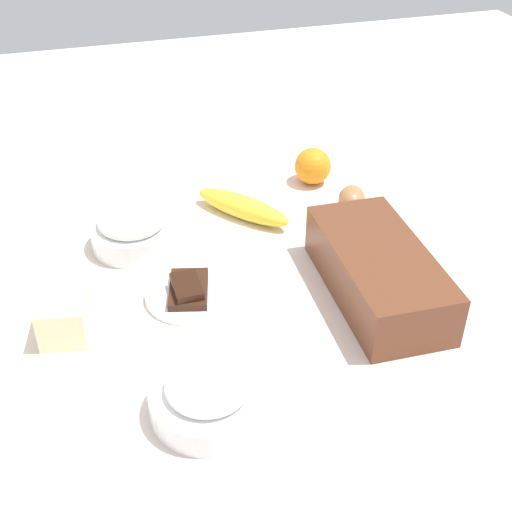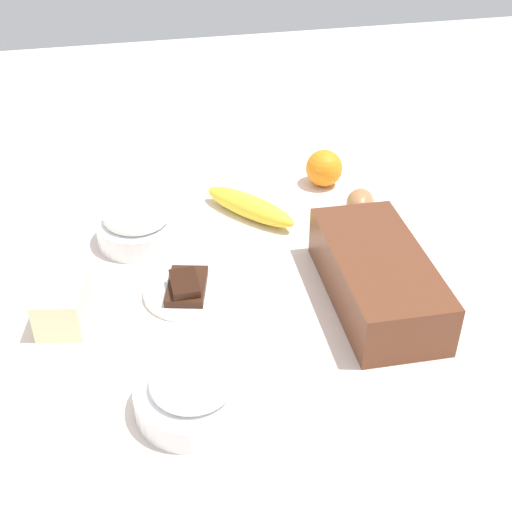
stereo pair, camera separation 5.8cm
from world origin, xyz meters
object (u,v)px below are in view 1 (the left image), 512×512
object	(u,v)px
orange_fruit	(313,166)
chocolate_plate	(189,293)
butter_block	(65,314)
sugar_bowl	(208,395)
banana	(243,207)
egg_near_butter	(352,200)
loaf_pan	(378,271)
flour_bowl	(132,229)

from	to	relation	value
orange_fruit	chocolate_plate	bearing A→B (deg)	-46.73
butter_block	chocolate_plate	size ratio (longest dim) A/B	0.69
sugar_bowl	butter_block	world-z (taller)	sugar_bowl
banana	chocolate_plate	distance (m)	0.24
butter_block	egg_near_butter	bearing A→B (deg)	109.91
loaf_pan	chocolate_plate	bearing A→B (deg)	-102.43
banana	orange_fruit	world-z (taller)	orange_fruit
banana	egg_near_butter	xyz separation A→B (m)	(0.04, 0.19, 0.00)
orange_fruit	chocolate_plate	xyz separation A→B (m)	(0.28, -0.30, -0.02)
sugar_bowl	egg_near_butter	world-z (taller)	sugar_bowl
loaf_pan	butter_block	xyz separation A→B (m)	(-0.05, -0.45, -0.01)
loaf_pan	flour_bowl	bearing A→B (deg)	-123.33
egg_near_butter	chocolate_plate	size ratio (longest dim) A/B	0.52
loaf_pan	sugar_bowl	bearing A→B (deg)	-60.30
sugar_bowl	chocolate_plate	bearing A→B (deg)	174.39
loaf_pan	banana	distance (m)	0.30
flour_bowl	butter_block	xyz separation A→B (m)	(0.18, -0.12, -0.00)
orange_fruit	butter_block	world-z (taller)	orange_fruit
banana	orange_fruit	distance (m)	0.18
loaf_pan	butter_block	bearing A→B (deg)	-94.07
loaf_pan	sugar_bowl	distance (m)	0.33
egg_near_butter	chocolate_plate	xyz separation A→B (m)	(0.16, -0.33, -0.01)
chocolate_plate	banana	bearing A→B (deg)	145.20
loaf_pan	banana	world-z (taller)	loaf_pan
banana	egg_near_butter	size ratio (longest dim) A/B	2.82
sugar_bowl	chocolate_plate	xyz separation A→B (m)	(-0.22, 0.02, -0.02)
banana	chocolate_plate	size ratio (longest dim) A/B	1.46
sugar_bowl	orange_fruit	bearing A→B (deg)	147.55
flour_bowl	chocolate_plate	world-z (taller)	flour_bowl
butter_block	egg_near_butter	size ratio (longest dim) A/B	1.34
sugar_bowl	orange_fruit	distance (m)	0.60
loaf_pan	orange_fruit	distance (m)	0.35
banana	loaf_pan	bearing A→B (deg)	26.33
banana	orange_fruit	size ratio (longest dim) A/B	2.76
flour_bowl	egg_near_butter	size ratio (longest dim) A/B	2.01
sugar_bowl	butter_block	size ratio (longest dim) A/B	1.59
orange_fruit	egg_near_butter	size ratio (longest dim) A/B	1.02
banana	chocolate_plate	bearing A→B (deg)	-34.80
sugar_bowl	butter_block	distance (m)	0.25
loaf_pan	flour_bowl	size ratio (longest dim) A/B	2.10
loaf_pan	flour_bowl	distance (m)	0.40
egg_near_butter	banana	bearing A→B (deg)	-101.46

